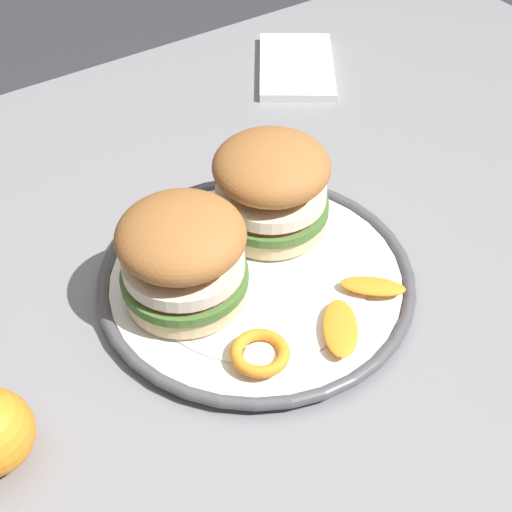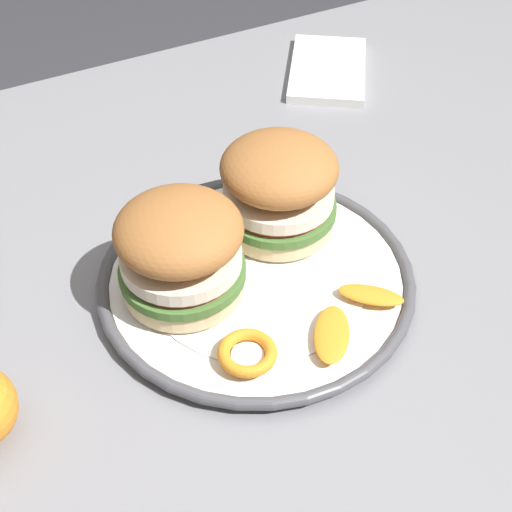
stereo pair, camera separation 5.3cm
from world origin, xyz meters
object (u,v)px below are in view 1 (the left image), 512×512
object	(u,v)px
dinner_plate	(256,278)
sandwich_half_right	(268,186)
dining_table	(266,294)
sandwich_half_left	(183,255)

from	to	relation	value
dinner_plate	sandwich_half_right	distance (m)	0.09
dining_table	sandwich_half_left	world-z (taller)	sandwich_half_left
dining_table	sandwich_half_right	distance (m)	0.17
dining_table	sandwich_half_left	distance (m)	0.21
dinner_plate	sandwich_half_left	xyz separation A→B (m)	(0.07, -0.01, 0.06)
dinner_plate	sandwich_half_left	size ratio (longest dim) A/B	2.11
sandwich_half_left	sandwich_half_right	xyz separation A→B (m)	(-0.12, -0.04, 0.00)
dining_table	sandwich_half_right	size ratio (longest dim) A/B	7.95
dining_table	sandwich_half_left	bearing A→B (deg)	20.12
sandwich_half_left	dinner_plate	bearing A→B (deg)	169.15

